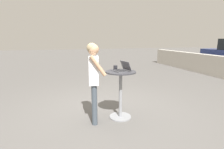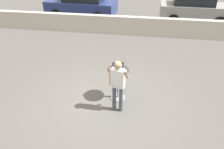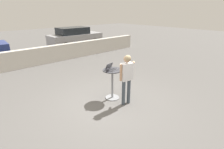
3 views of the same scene
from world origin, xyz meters
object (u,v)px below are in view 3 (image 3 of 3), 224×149
laptop (112,68)px  parked_car_near_street (75,37)px  cafe_table (112,81)px  coffee_mug (108,70)px  standing_person (127,74)px

laptop → parked_car_near_street: (3.48, 8.11, -0.25)m
parked_car_near_street → cafe_table: bearing=-113.1°
coffee_mug → cafe_table: bearing=9.4°
cafe_table → coffee_mug: size_ratio=8.45×
laptop → parked_car_near_street: size_ratio=0.09×
standing_person → parked_car_near_street: size_ratio=0.39×
laptop → coffee_mug: 0.24m
standing_person → parked_car_near_street: 9.36m
standing_person → coffee_mug: bearing=119.3°
laptop → cafe_table: bearing=-68.4°
cafe_table → parked_car_near_street: 8.85m
cafe_table → standing_person: standing_person is taller
coffee_mug → parked_car_near_street: bearing=65.6°
cafe_table → laptop: 0.45m
coffee_mug → standing_person: bearing=-60.7°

